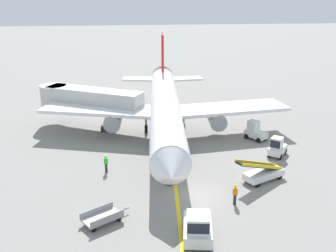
% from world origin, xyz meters
% --- Properties ---
extents(ground_plane, '(300.00, 300.00, 0.00)m').
position_xyz_m(ground_plane, '(0.00, 0.00, 0.00)').
color(ground_plane, gray).
extents(taxi_line_yellow, '(5.67, 79.84, 0.01)m').
position_xyz_m(taxi_line_yellow, '(-1.07, 5.00, 0.00)').
color(taxi_line_yellow, yellow).
rests_on(taxi_line_yellow, ground).
extents(airliner, '(28.55, 35.33, 10.10)m').
position_xyz_m(airliner, '(-1.03, 14.06, 3.42)').
color(airliner, white).
rests_on(airliner, ground).
extents(jet_bridge, '(12.58, 8.16, 4.85)m').
position_xyz_m(jet_bridge, '(-10.33, 18.34, 3.54)').
color(jet_bridge, beige).
rests_on(jet_bridge, ground).
extents(pushback_tug, '(2.40, 3.84, 2.20)m').
position_xyz_m(pushback_tug, '(-0.74, -6.25, 0.99)').
color(pushback_tug, silver).
rests_on(pushback_tug, ground).
extents(baggage_tug_near_wing, '(2.46, 2.71, 2.10)m').
position_xyz_m(baggage_tug_near_wing, '(8.90, 12.23, 0.93)').
color(baggage_tug_near_wing, silver).
rests_on(baggage_tug_near_wing, ground).
extents(baggage_tug_by_cargo_door, '(2.50, 2.69, 2.10)m').
position_xyz_m(baggage_tug_by_cargo_door, '(9.67, 7.28, 0.93)').
color(baggage_tug_by_cargo_door, silver).
rests_on(baggage_tug_by_cargo_door, ground).
extents(belt_loader_forward_hold, '(5.02, 3.39, 2.59)m').
position_xyz_m(belt_loader_forward_hold, '(6.49, 2.06, 0.78)').
color(belt_loader_forward_hold, silver).
rests_on(belt_loader_forward_hold, ground).
extents(baggage_cart_loaded, '(3.56, 2.86, 0.94)m').
position_xyz_m(baggage_cart_loaded, '(-7.29, -3.48, 0.47)').
color(baggage_cart_loaded, '#A5A5A8').
rests_on(baggage_cart_loaded, ground).
extents(ground_crew_marshaller, '(0.36, 0.24, 1.70)m').
position_xyz_m(ground_crew_marshaller, '(-7.35, 5.18, 0.91)').
color(ground_crew_marshaller, '#26262D').
rests_on(ground_crew_marshaller, ground).
extents(ground_crew_wing_walker, '(0.36, 0.24, 1.70)m').
position_xyz_m(ground_crew_wing_walker, '(2.99, -1.79, 0.91)').
color(ground_crew_wing_walker, '#26262D').
rests_on(ground_crew_wing_walker, ground).
extents(safety_cone_nose_left, '(0.36, 0.36, 0.44)m').
position_xyz_m(safety_cone_nose_left, '(-1.85, 8.55, 0.22)').
color(safety_cone_nose_left, orange).
rests_on(safety_cone_nose_left, ground).
extents(safety_cone_nose_right, '(0.36, 0.36, 0.44)m').
position_xyz_m(safety_cone_nose_right, '(9.07, 5.03, 0.22)').
color(safety_cone_nose_right, orange).
rests_on(safety_cone_nose_right, ground).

